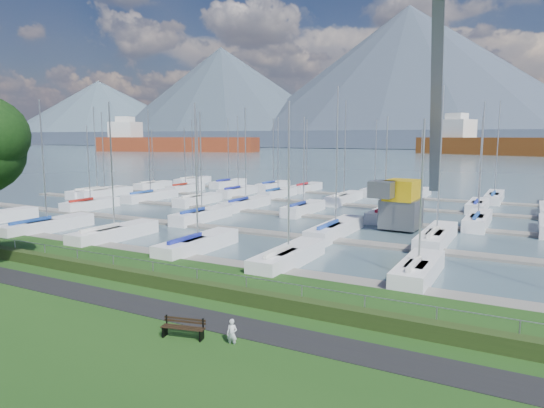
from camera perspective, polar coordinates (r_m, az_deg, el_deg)
The scene contains 13 objects.
path at distance 25.14m, azimuth -16.70°, elevation -10.99°, with size 160.00×2.00×0.04m, color black.
water at distance 280.33m, azimuth 24.84°, elevation 5.52°, with size 800.00×540.00×0.20m, color #485E69.
hedge at distance 26.84m, azimuth -12.77°, elevation -8.87°, with size 80.00×0.70×0.70m, color #243513.
fence at distance 26.90m, azimuth -12.27°, elevation -6.94°, with size 0.04×0.04×80.00m, color gray.
foothill at distance 350.11m, azimuth 25.62°, elevation 6.86°, with size 900.00×80.00×12.00m, color #444F64.
mountains at distance 426.18m, azimuth 27.47°, elevation 12.30°, with size 1190.00×360.00×115.00m.
docks at distance 49.44m, azimuth 7.70°, elevation -1.71°, with size 90.00×41.60×0.25m.
bench_right at distance 20.36m, azimuth -10.38°, elevation -14.14°, with size 1.85×0.83×0.85m.
person at distance 19.49m, azimuth -4.74°, elevation -14.56°, with size 0.42×0.28×1.15m, color silver.
crane at distance 45.49m, azimuth 16.03°, elevation 4.25°, with size 5.26×13.27×22.35m.
cargo_ship_west at distance 275.54m, azimuth -11.91°, elevation 6.89°, with size 90.90×40.19×21.50m.
cargo_ship_mid at distance 238.27m, azimuth 27.84°, elevation 5.96°, with size 106.68×53.04×21.50m.
sailboat_fleet at distance 52.24m, azimuth 7.09°, elevation 5.06°, with size 75.75×50.66×13.03m.
Camera 1 is at (17.00, -19.69, 8.04)m, focal length 32.00 mm.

